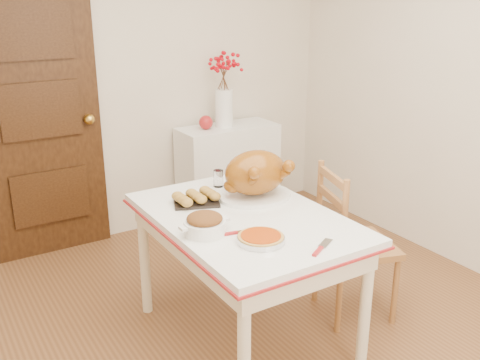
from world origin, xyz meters
TOP-DOWN VIEW (x-y plane):
  - floor at (0.00, 0.00)m, footprint 3.50×4.00m
  - wall_back at (0.00, 2.00)m, footprint 3.50×0.00m
  - door_back at (-0.70, 1.97)m, footprint 0.85×0.06m
  - sideboard at (0.74, 1.78)m, footprint 0.83×0.37m
  - kitchen_table at (-0.07, 0.22)m, footprint 0.88×1.29m
  - chair_oak at (0.65, 0.11)m, footprint 0.52×0.52m
  - berry_vase at (0.71, 1.78)m, footprint 0.33×0.33m
  - apple at (0.54, 1.78)m, footprint 0.11×0.11m
  - turkey_platter at (0.11, 0.40)m, footprint 0.44×0.35m
  - pumpkin_pie at (-0.19, -0.10)m, footprint 0.28×0.28m
  - stuffing_dish at (-0.37, 0.13)m, footprint 0.29×0.24m
  - rolls_tray at (-0.22, 0.51)m, footprint 0.30×0.27m
  - pie_server at (0.01, -0.30)m, footprint 0.20×0.15m
  - carving_knife at (-0.20, 0.04)m, footprint 0.23×0.10m
  - drinking_glass at (0.03, 0.68)m, footprint 0.07×0.07m
  - shaker_pair at (0.27, 0.71)m, footprint 0.09×0.06m

SIDE VIEW (x-z plane):
  - floor at x=0.00m, z-range 0.00..0.00m
  - kitchen_table at x=-0.07m, z-range 0.00..0.77m
  - sideboard at x=0.74m, z-range 0.00..0.83m
  - chair_oak at x=0.65m, z-range 0.00..0.94m
  - pie_server at x=0.01m, z-range 0.77..0.78m
  - carving_knife at x=-0.20m, z-range 0.77..0.78m
  - pumpkin_pie at x=-0.19m, z-range 0.77..0.82m
  - rolls_tray at x=-0.22m, z-range 0.77..0.84m
  - shaker_pair at x=0.27m, z-range 0.77..0.86m
  - stuffing_dish at x=-0.37m, z-range 0.77..0.87m
  - drinking_glass at x=0.03m, z-range 0.77..0.87m
  - apple at x=0.54m, z-range 0.83..0.95m
  - turkey_platter at x=0.11m, z-range 0.77..1.05m
  - door_back at x=-0.70m, z-range 0.00..2.06m
  - berry_vase at x=0.71m, z-range 0.83..1.48m
  - wall_back at x=0.00m, z-range 0.00..2.50m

